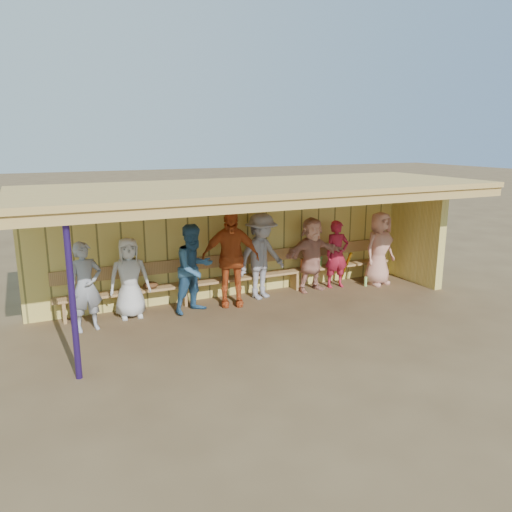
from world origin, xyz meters
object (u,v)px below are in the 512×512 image
(player_c, at_px, (194,269))
(player_d, at_px, (230,258))
(player_a, at_px, (86,287))
(player_e, at_px, (261,256))
(player_g, at_px, (337,254))
(player_h, at_px, (379,249))
(player_f, at_px, (312,254))
(bench, at_px, (241,272))
(player_b, at_px, (129,278))

(player_c, bearing_deg, player_d, -14.07)
(player_a, distance_m, player_e, 3.60)
(player_g, relative_size, player_h, 0.90)
(player_d, relative_size, player_f, 1.19)
(player_f, bearing_deg, player_a, 178.46)
(player_a, height_order, player_h, player_h)
(player_h, relative_size, bench, 0.22)
(player_c, xyz_separation_m, player_g, (3.45, 0.23, -0.11))
(player_e, bearing_deg, player_g, -15.56)
(player_f, height_order, player_g, player_f)
(player_g, distance_m, player_h, 1.03)
(player_d, bearing_deg, bench, 64.48)
(player_g, bearing_deg, player_b, -172.20)
(player_f, bearing_deg, bench, 163.19)
(player_c, bearing_deg, bench, 4.00)
(player_a, xyz_separation_m, player_b, (0.83, 0.35, -0.03))
(player_a, relative_size, player_e, 0.88)
(player_b, distance_m, player_f, 3.98)
(player_d, height_order, player_e, player_d)
(player_a, relative_size, player_c, 0.92)
(player_f, distance_m, bench, 1.63)
(player_c, height_order, player_e, player_e)
(player_a, distance_m, player_c, 2.04)
(player_c, bearing_deg, player_f, -15.10)
(player_f, relative_size, player_h, 0.97)
(player_a, xyz_separation_m, bench, (3.24, 0.66, -0.27))
(player_f, height_order, bench, player_f)
(player_g, bearing_deg, bench, -179.97)
(player_h, xyz_separation_m, bench, (-3.24, 0.54, -0.32))
(player_a, distance_m, bench, 3.32)
(player_b, height_order, player_e, player_e)
(player_g, bearing_deg, player_f, -171.99)
(player_a, bearing_deg, player_c, -5.91)
(player_c, height_order, bench, player_c)
(player_b, relative_size, player_e, 0.85)
(player_a, xyz_separation_m, player_g, (5.48, 0.35, -0.04))
(player_b, distance_m, player_g, 4.65)
(player_b, distance_m, player_h, 5.66)
(player_f, distance_m, player_g, 0.67)
(player_d, distance_m, player_g, 2.67)
(player_g, relative_size, bench, 0.20)
(player_c, xyz_separation_m, player_f, (2.78, 0.22, -0.04))
(player_a, distance_m, player_d, 2.83)
(player_c, bearing_deg, player_a, 163.90)
(player_d, relative_size, player_h, 1.16)
(player_a, relative_size, player_d, 0.81)
(player_e, relative_size, bench, 0.24)
(player_d, distance_m, player_h, 3.67)
(player_b, xyz_separation_m, bench, (2.41, 0.31, -0.24))
(player_e, distance_m, player_g, 1.91)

